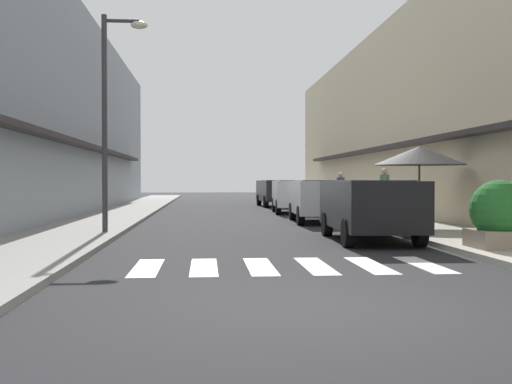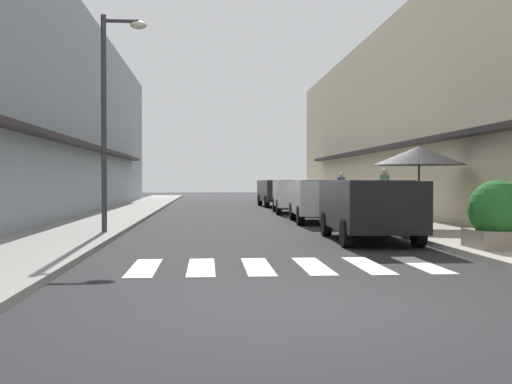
{
  "view_description": "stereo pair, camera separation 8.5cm",
  "coord_description": "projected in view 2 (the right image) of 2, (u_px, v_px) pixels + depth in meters",
  "views": [
    {
      "loc": [
        -1.4,
        -6.91,
        1.47
      ],
      "look_at": [
        0.36,
        14.82,
        1.06
      ],
      "focal_mm": 43.91,
      "sensor_mm": 36.0,
      "label": 1
    },
    {
      "loc": [
        -1.31,
        -6.92,
        1.47
      ],
      "look_at": [
        0.36,
        14.82,
        1.06
      ],
      "focal_mm": 43.91,
      "sensor_mm": 36.0,
      "label": 2
    }
  ],
  "objects": [
    {
      "name": "pedestrian_walking_near",
      "position": [
        385.0,
        192.0,
        22.05
      ],
      "size": [
        0.34,
        0.34,
        1.78
      ],
      "rotation": [
        0.0,
        0.0,
        3.71
      ],
      "color": "#282B33",
      "rests_on": "sidewalk_right"
    },
    {
      "name": "street_lamp",
      "position": [
        111.0,
        100.0,
        16.26
      ],
      "size": [
        1.19,
        0.28,
        5.64
      ],
      "color": "#38383D",
      "rests_on": "sidewalk_left"
    },
    {
      "name": "cafe_umbrella",
      "position": [
        419.0,
        156.0,
        18.11
      ],
      "size": [
        2.68,
        2.68,
        2.34
      ],
      "color": "#262626",
      "rests_on": "sidewalk_right"
    },
    {
      "name": "planter_corner",
      "position": [
        498.0,
        215.0,
        12.45
      ],
      "size": [
        1.17,
        1.17,
        1.36
      ],
      "color": "gray",
      "rests_on": "sidewalk_right"
    },
    {
      "name": "parked_car_near",
      "position": [
        369.0,
        203.0,
        15.01
      ],
      "size": [
        1.91,
        4.28,
        1.47
      ],
      "color": "black",
      "rests_on": "ground_plane"
    },
    {
      "name": "building_row_left",
      "position": [
        26.0,
        112.0,
        25.53
      ],
      "size": [
        5.5,
        42.64,
        8.52
      ],
      "color": "#939EA8",
      "rests_on": "ground_plane"
    },
    {
      "name": "sidewalk_right",
      "position": [
        361.0,
        215.0,
        25.41
      ],
      "size": [
        2.65,
        63.21,
        0.12
      ],
      "primitive_type": "cube",
      "color": "#ADA899",
      "rests_on": "ground_plane"
    },
    {
      "name": "building_row_right",
      "position": [
        442.0,
        118.0,
        26.88
      ],
      "size": [
        5.5,
        42.64,
        8.26
      ],
      "color": "beige",
      "rests_on": "ground_plane"
    },
    {
      "name": "parked_car_far",
      "position": [
        295.0,
        192.0,
        27.77
      ],
      "size": [
        1.97,
        4.05,
        1.47
      ],
      "color": "silver",
      "rests_on": "ground_plane"
    },
    {
      "name": "pedestrian_walking_far",
      "position": [
        341.0,
        191.0,
        27.35
      ],
      "size": [
        0.34,
        0.34,
        1.69
      ],
      "rotation": [
        0.0,
        0.0,
        5.82
      ],
      "color": "#282B33",
      "rests_on": "sidewalk_right"
    },
    {
      "name": "parked_car_distant",
      "position": [
        277.0,
        190.0,
        34.69
      ],
      "size": [
        1.96,
        4.32,
        1.47
      ],
      "color": "black",
      "rests_on": "ground_plane"
    },
    {
      "name": "sidewalk_left",
      "position": [
        116.0,
        216.0,
        24.65
      ],
      "size": [
        2.65,
        63.21,
        0.12
      ],
      "primitive_type": "cube",
      "color": "gray",
      "rests_on": "ground_plane"
    },
    {
      "name": "crosswalk",
      "position": [
        285.0,
        266.0,
        10.62
      ],
      "size": [
        5.2,
        2.2,
        0.01
      ],
      "color": "silver",
      "rests_on": "ground_plane"
    },
    {
      "name": "ground_plane",
      "position": [
        241.0,
        217.0,
        25.03
      ],
      "size": [
        99.33,
        99.33,
        0.0
      ],
      "primitive_type": "plane",
      "color": "#232326"
    },
    {
      "name": "parked_car_mid",
      "position": [
        319.0,
        196.0,
        21.67
      ],
      "size": [
        1.95,
        4.13,
        1.47
      ],
      "color": "silver",
      "rests_on": "ground_plane"
    }
  ]
}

